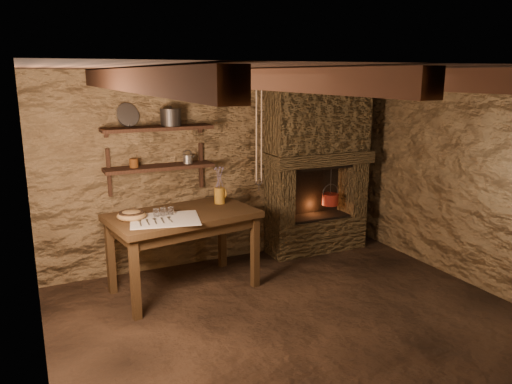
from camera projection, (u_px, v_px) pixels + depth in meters
name	position (u px, v px, depth m)	size (l,w,h in m)	color
floor	(301.00, 325.00, 4.79)	(4.50, 4.50, 0.00)	black
back_wall	(223.00, 168.00, 6.27)	(4.50, 0.04, 2.40)	#4F3B25
front_wall	(489.00, 288.00, 2.75)	(4.50, 0.04, 2.40)	#4F3B25
left_wall	(33.00, 238.00, 3.58)	(0.04, 4.00, 2.40)	#4F3B25
right_wall	(482.00, 182.00, 5.44)	(0.04, 4.00, 2.40)	#4F3B25
ceiling	(307.00, 68.00, 4.23)	(4.50, 4.00, 0.04)	black
beam_far_left	(129.00, 80.00, 3.63)	(0.14, 3.95, 0.16)	black
beam_mid_left	(254.00, 79.00, 4.05)	(0.14, 3.95, 0.16)	black
beam_mid_right	(355.00, 79.00, 4.46)	(0.14, 3.95, 0.16)	black
beam_far_right	(439.00, 78.00, 4.88)	(0.14, 3.95, 0.16)	black
shelf_lower	(159.00, 167.00, 5.76)	(1.25, 0.30, 0.04)	black
shelf_upper	(157.00, 128.00, 5.65)	(1.25, 0.30, 0.04)	black
hearth	(317.00, 161.00, 6.58)	(1.43, 0.51, 2.30)	#322819
work_table	(184.00, 249.00, 5.48)	(1.67, 1.11, 0.89)	#342312
linen_cloth	(165.00, 219.00, 5.13)	(0.69, 0.56, 0.01)	beige
pewter_cutlery_row	(166.00, 219.00, 5.11)	(0.58, 0.22, 0.01)	gray
drinking_glasses	(163.00, 211.00, 5.24)	(0.22, 0.07, 0.09)	silver
stoneware_jug	(220.00, 188.00, 5.75)	(0.16, 0.16, 0.43)	#AC7621
wooden_bowl	(132.00, 216.00, 5.16)	(0.30, 0.30, 0.11)	olive
iron_stockpot	(171.00, 118.00, 5.69)	(0.24, 0.24, 0.18)	#2B2826
tin_pan	(127.00, 115.00, 5.58)	(0.27, 0.27, 0.04)	#9E9E99
small_kettle	(188.00, 159.00, 5.88)	(0.15, 0.11, 0.16)	#9E9E99
rusty_tin	(134.00, 163.00, 5.62)	(0.10, 0.10, 0.10)	#562D11
red_pot	(330.00, 199.00, 6.74)	(0.25, 0.25, 0.54)	maroon
hanging_ropes	(259.00, 127.00, 5.32)	(0.08, 0.08, 1.20)	tan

